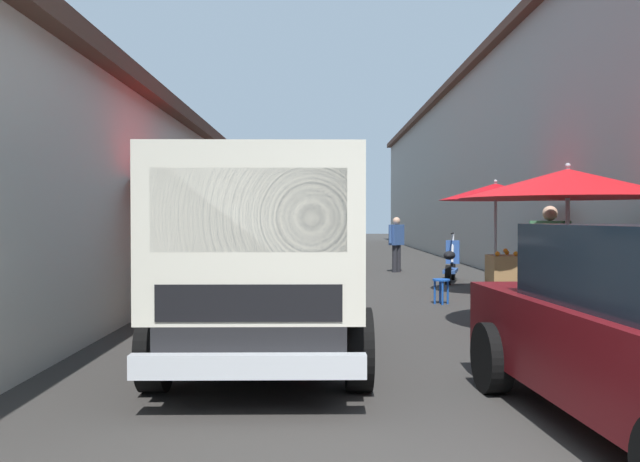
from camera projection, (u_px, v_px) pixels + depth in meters
The scene contains 13 objects.
ground at pixel (360, 279), 16.30m from camera, with size 90.00×90.00×0.00m, color #33302D.
building_left_whitewash at pixel (95, 207), 18.50m from camera, with size 49.80×7.50×3.59m.
building_right_concrete at pixel (614, 158), 18.51m from camera, with size 49.80×7.50×6.27m.
fruit_stall_far_left at pixel (204, 191), 9.80m from camera, with size 2.16×2.16×2.47m.
fruit_stall_near_right at pixel (277, 211), 22.13m from camera, with size 2.51×2.51×2.17m.
fruit_stall_mid_lane at pixel (497, 207), 12.89m from camera, with size 2.18×2.18×2.23m.
fruit_stall_far_right at pixel (568, 199), 8.59m from camera, with size 2.78×2.78×2.20m.
fruit_stall_near_left at pixel (286, 208), 19.79m from camera, with size 2.70×2.70×2.31m.
delivery_truck at pixel (263, 265), 6.42m from camera, with size 4.94×2.01×2.08m.
vendor_by_crates at pixel (550, 252), 10.17m from camera, with size 0.48×0.50×1.68m.
vendor_in_shade at pixel (396, 241), 18.25m from camera, with size 0.45×0.46×1.51m.
parked_scooter at pixel (451, 263), 15.45m from camera, with size 1.65×0.63×1.14m.
plastic_stool at pixel (441, 285), 11.53m from camera, with size 0.30×0.30×0.43m.
Camera 1 is at (-2.77, 1.01, 1.50)m, focal length 37.49 mm.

